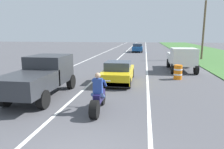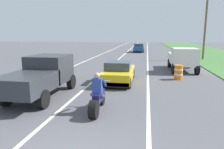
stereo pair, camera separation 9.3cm
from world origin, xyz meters
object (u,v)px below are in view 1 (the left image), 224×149
pickup_truck_left_lane_dark_grey (42,75)px  pickup_truck_right_shoulder_white (181,58)px  motorcycle_with_rider (98,98)px  distant_car_far_ahead (138,48)px  construction_barrel_nearest (178,72)px  sports_car_yellow (118,73)px

pickup_truck_left_lane_dark_grey → pickup_truck_right_shoulder_white: 12.19m
motorcycle_with_rider → distant_car_far_ahead: (0.49, 29.49, 0.18)m
construction_barrel_nearest → motorcycle_with_rider: bearing=-120.3°
sports_car_yellow → pickup_truck_left_lane_dark_grey: bearing=-131.2°
construction_barrel_nearest → distant_car_far_ahead: bearing=99.1°
pickup_truck_right_shoulder_white → construction_barrel_nearest: (-0.81, -3.78, -0.60)m
pickup_truck_right_shoulder_white → distant_car_far_ahead: pickup_truck_right_shoulder_white is taller
sports_car_yellow → distant_car_far_ahead: distant_car_far_ahead is taller
construction_barrel_nearest → distant_car_far_ahead: 22.78m
motorcycle_with_rider → sports_car_yellow: bearing=89.0°
pickup_truck_right_shoulder_white → distant_car_far_ahead: (-4.41, 18.71, -0.33)m
pickup_truck_right_shoulder_white → sports_car_yellow: bearing=-132.3°
motorcycle_with_rider → pickup_truck_right_shoulder_white: 11.85m
motorcycle_with_rider → pickup_truck_left_lane_dark_grey: (-3.24, 1.70, 0.51)m
motorcycle_with_rider → sports_car_yellow: motorcycle_with_rider is taller
pickup_truck_left_lane_dark_grey → construction_barrel_nearest: bearing=35.9°
pickup_truck_left_lane_dark_grey → construction_barrel_nearest: size_ratio=4.80×
sports_car_yellow → construction_barrel_nearest: bearing=20.5°
pickup_truck_right_shoulder_white → construction_barrel_nearest: bearing=-102.1°
motorcycle_with_rider → pickup_truck_left_lane_dark_grey: size_ratio=0.46×
pickup_truck_right_shoulder_white → pickup_truck_left_lane_dark_grey: bearing=-131.9°
construction_barrel_nearest → distant_car_far_ahead: distant_car_far_ahead is taller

